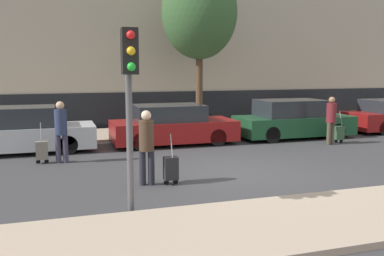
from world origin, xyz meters
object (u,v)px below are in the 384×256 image
at_px(pedestrian_right, 331,118).
at_px(bare_tree_near_crossing, 199,13).
at_px(pedestrian_center, 147,143).
at_px(trolley_center, 171,168).
at_px(parked_car_2, 293,120).
at_px(trolley_left, 42,150).
at_px(parked_car_1, 172,126).
at_px(trolley_right, 339,133).
at_px(traffic_light, 130,83).
at_px(parked_car_0, 18,132).
at_px(parked_bicycle, 194,121).
at_px(pedestrian_left, 61,128).

relative_size(pedestrian_right, bare_tree_near_crossing, 0.25).
relative_size(pedestrian_center, trolley_center, 1.45).
distance_m(parked_car_2, trolley_left, 9.31).
xyz_separation_m(parked_car_1, trolley_left, (-4.32, -1.86, -0.28)).
height_order(parked_car_2, trolley_right, parked_car_2).
relative_size(trolley_right, bare_tree_near_crossing, 0.17).
distance_m(parked_car_1, pedestrian_center, 5.37).
height_order(pedestrian_right, traffic_light, traffic_light).
height_order(parked_car_2, pedestrian_right, pedestrian_right).
bearing_deg(pedestrian_center, traffic_light, 84.42).
xyz_separation_m(parked_car_1, bare_tree_near_crossing, (1.74, 2.15, 4.20)).
distance_m(parked_car_1, trolley_right, 6.02).
xyz_separation_m(parked_car_0, pedestrian_center, (3.11, -5.01, 0.30)).
bearing_deg(parked_car_2, pedestrian_center, -143.86).
relative_size(trolley_center, bare_tree_near_crossing, 0.18).
height_order(parked_car_2, trolley_left, parked_car_2).
bearing_deg(pedestrian_right, trolley_left, -21.46).
bearing_deg(parked_bicycle, bare_tree_near_crossing, -9.91).
bearing_deg(parked_car_0, parked_car_2, -0.39).
bearing_deg(bare_tree_near_crossing, trolley_center, -113.53).
bearing_deg(parked_car_1, trolley_right, -15.10).
bearing_deg(trolley_right, parked_car_1, 164.90).
height_order(parked_car_1, trolley_left, parked_car_1).
xyz_separation_m(parked_car_0, trolley_left, (0.75, -1.88, -0.31)).
relative_size(trolley_right, parked_bicycle, 0.64).
relative_size(pedestrian_left, pedestrian_right, 1.04).
relative_size(parked_car_2, trolley_right, 3.92).
bearing_deg(pedestrian_right, parked_car_2, -96.12).
height_order(parked_car_1, trolley_center, parked_car_1).
xyz_separation_m(parked_car_0, trolley_right, (10.88, -1.59, -0.32)).
height_order(traffic_light, parked_bicycle, traffic_light).
distance_m(parked_car_1, trolley_center, 5.33).
height_order(parked_car_1, bare_tree_near_crossing, bare_tree_near_crossing).
xyz_separation_m(pedestrian_left, bare_tree_near_crossing, (5.52, 4.12, 3.85)).
distance_m(parked_car_0, traffic_light, 7.54).
xyz_separation_m(pedestrian_left, pedestrian_right, (9.08, 0.19, -0.05)).
xyz_separation_m(pedestrian_center, traffic_light, (-0.68, -1.92, 1.43)).
bearing_deg(pedestrian_left, parked_car_1, 37.95).
bearing_deg(traffic_light, trolley_center, 55.68).
distance_m(pedestrian_left, pedestrian_right, 9.08).
xyz_separation_m(parked_car_1, trolley_right, (5.81, -1.57, -0.30)).
relative_size(trolley_center, parked_bicycle, 0.67).
bearing_deg(pedestrian_right, parked_bicycle, -68.49).
height_order(trolley_center, trolley_right, trolley_center).
distance_m(pedestrian_left, trolley_center, 3.99).
distance_m(pedestrian_right, bare_tree_near_crossing, 6.58).
bearing_deg(parked_bicycle, trolley_right, -41.32).
distance_m(trolley_left, bare_tree_near_crossing, 8.54).
relative_size(parked_car_1, pedestrian_center, 2.50).
bearing_deg(trolley_center, traffic_light, -124.32).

